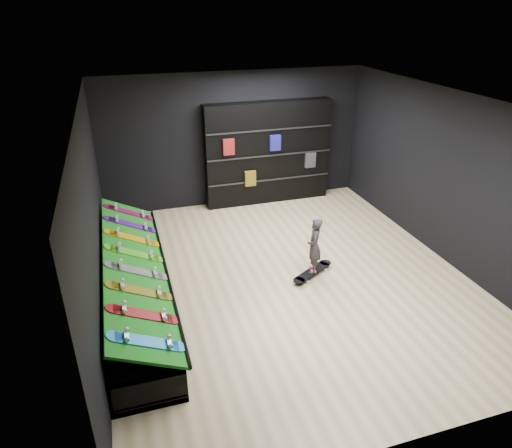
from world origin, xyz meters
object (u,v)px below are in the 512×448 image
object	(u,v)px
back_shelving	(268,153)
child	(314,256)
display_rack	(136,289)
floor_skateboard	(313,273)

from	to	relation	value
back_shelving	child	xyz separation A→B (m)	(-0.31, -3.42, -0.78)
back_shelving	child	size ratio (longest dim) A/B	4.89
display_rack	floor_skateboard	bearing A→B (deg)	-1.82
display_rack	back_shelving	bearing A→B (deg)	45.15
back_shelving	child	distance (m)	3.52
child	back_shelving	bearing A→B (deg)	-159.98
display_rack	floor_skateboard	distance (m)	3.00
back_shelving	floor_skateboard	size ratio (longest dim) A/B	2.99
floor_skateboard	child	bearing A→B (deg)	0.00
floor_skateboard	child	distance (m)	0.34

